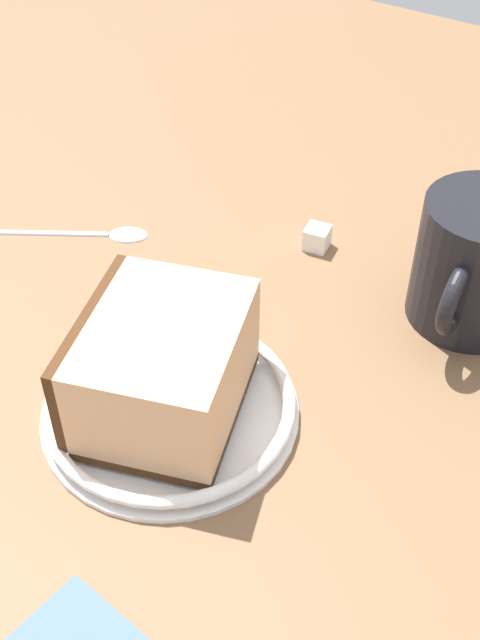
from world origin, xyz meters
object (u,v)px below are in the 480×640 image
Objects in this scene: small_plate at (170,406)px; sugar_cube at (317,238)px; tea_mug at (477,263)px; teaspoon at (103,231)px; cake_slice at (162,367)px.

small_plate is 18.99cm from sugar_cube.
tea_mug is at bearing -94.60° from sugar_cube.
small_plate is 1.41× the size of teaspoon.
small_plate is at bearing 148.22° from tea_mug.
tea_mug is 12.58cm from sugar_cube.
cake_slice reaches higher than small_plate.
cake_slice is 19.03cm from teaspoon.
tea_mug is (18.01, -11.15, 3.73)cm from small_plate.
cake_slice is at bearing -178.18° from sugar_cube.
cake_slice is at bearing 108.48° from small_plate.
cake_slice is 1.17× the size of teaspoon.
tea_mug is at bearing -31.78° from small_plate.
teaspoon is at bearing 104.25° from tea_mug.
small_plate is 1.21× the size of cake_slice.
sugar_cube reaches higher than small_plate.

